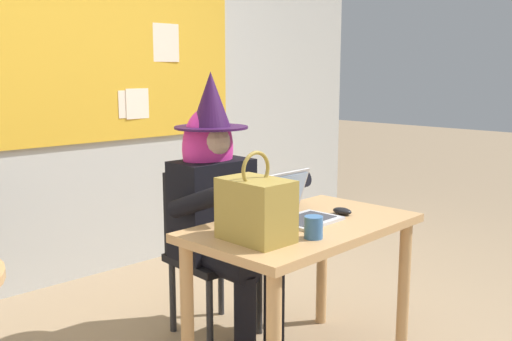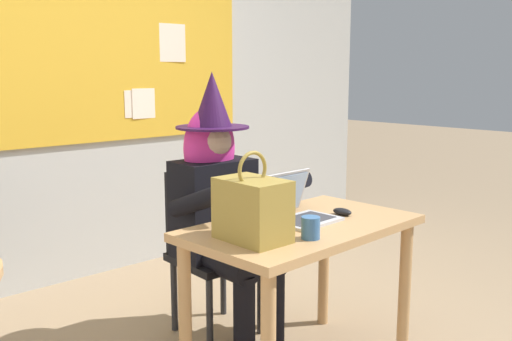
{
  "view_description": "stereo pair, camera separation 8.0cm",
  "coord_description": "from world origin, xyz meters",
  "px_view_note": "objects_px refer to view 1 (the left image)",
  "views": [
    {
      "loc": [
        -1.95,
        -1.72,
        1.43
      ],
      "look_at": [
        -0.0,
        0.28,
        0.95
      ],
      "focal_mm": 40.13,
      "sensor_mm": 36.0,
      "label": 1
    },
    {
      "loc": [
        -1.89,
        -1.77,
        1.43
      ],
      "look_at": [
        -0.0,
        0.28,
        0.95
      ],
      "focal_mm": 40.13,
      "sensor_mm": 36.0,
      "label": 2
    }
  ],
  "objects_px": {
    "desk_main": "(303,247)",
    "laptop": "(298,209)",
    "chair_at_desk": "(206,242)",
    "person_costumed": "(219,195)",
    "handbag": "(256,209)",
    "computer_mouse": "(342,211)",
    "coffee_mug": "(314,227)"
  },
  "relations": [
    {
      "from": "coffee_mug",
      "to": "desk_main",
      "type": "bearing_deg",
      "value": 50.5
    },
    {
      "from": "chair_at_desk",
      "to": "laptop",
      "type": "bearing_deg",
      "value": 8.41
    },
    {
      "from": "handbag",
      "to": "coffee_mug",
      "type": "height_order",
      "value": "handbag"
    },
    {
      "from": "desk_main",
      "to": "computer_mouse",
      "type": "height_order",
      "value": "computer_mouse"
    },
    {
      "from": "handbag",
      "to": "computer_mouse",
      "type": "bearing_deg",
      "value": 1.54
    },
    {
      "from": "chair_at_desk",
      "to": "coffee_mug",
      "type": "relative_size",
      "value": 9.44
    },
    {
      "from": "handbag",
      "to": "laptop",
      "type": "bearing_deg",
      "value": 15.12
    },
    {
      "from": "chair_at_desk",
      "to": "person_costumed",
      "type": "xyz_separation_m",
      "value": [
        -0.01,
        -0.12,
        0.29
      ]
    },
    {
      "from": "computer_mouse",
      "to": "coffee_mug",
      "type": "relative_size",
      "value": 1.09
    },
    {
      "from": "desk_main",
      "to": "person_costumed",
      "type": "bearing_deg",
      "value": 93.78
    },
    {
      "from": "chair_at_desk",
      "to": "person_costumed",
      "type": "relative_size",
      "value": 0.63
    },
    {
      "from": "person_costumed",
      "to": "laptop",
      "type": "distance_m",
      "value": 0.5
    },
    {
      "from": "desk_main",
      "to": "computer_mouse",
      "type": "distance_m",
      "value": 0.29
    },
    {
      "from": "person_costumed",
      "to": "laptop",
      "type": "xyz_separation_m",
      "value": [
        0.07,
        -0.5,
        -0.0
      ]
    },
    {
      "from": "person_costumed",
      "to": "handbag",
      "type": "relative_size",
      "value": 3.79
    },
    {
      "from": "desk_main",
      "to": "chair_at_desk",
      "type": "distance_m",
      "value": 0.69
    },
    {
      "from": "laptop",
      "to": "computer_mouse",
      "type": "height_order",
      "value": "laptop"
    },
    {
      "from": "desk_main",
      "to": "laptop",
      "type": "height_order",
      "value": "laptop"
    },
    {
      "from": "laptop",
      "to": "coffee_mug",
      "type": "height_order",
      "value": "laptop"
    },
    {
      "from": "person_costumed",
      "to": "computer_mouse",
      "type": "xyz_separation_m",
      "value": [
        0.3,
        -0.58,
        -0.04
      ]
    },
    {
      "from": "desk_main",
      "to": "handbag",
      "type": "distance_m",
      "value": 0.43
    },
    {
      "from": "person_costumed",
      "to": "coffee_mug",
      "type": "bearing_deg",
      "value": -7.35
    },
    {
      "from": "laptop",
      "to": "desk_main",
      "type": "bearing_deg",
      "value": -119.28
    },
    {
      "from": "laptop",
      "to": "handbag",
      "type": "height_order",
      "value": "handbag"
    },
    {
      "from": "coffee_mug",
      "to": "person_costumed",
      "type": "bearing_deg",
      "value": 80.82
    },
    {
      "from": "person_costumed",
      "to": "laptop",
      "type": "bearing_deg",
      "value": 9.6
    },
    {
      "from": "computer_mouse",
      "to": "handbag",
      "type": "xyz_separation_m",
      "value": [
        -0.61,
        -0.02,
        0.12
      ]
    },
    {
      "from": "laptop",
      "to": "coffee_mug",
      "type": "relative_size",
      "value": 3.33
    },
    {
      "from": "computer_mouse",
      "to": "coffee_mug",
      "type": "distance_m",
      "value": 0.45
    },
    {
      "from": "person_costumed",
      "to": "computer_mouse",
      "type": "relative_size",
      "value": 13.77
    },
    {
      "from": "chair_at_desk",
      "to": "handbag",
      "type": "height_order",
      "value": "handbag"
    },
    {
      "from": "handbag",
      "to": "person_costumed",
      "type": "bearing_deg",
      "value": 62.29
    }
  ]
}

